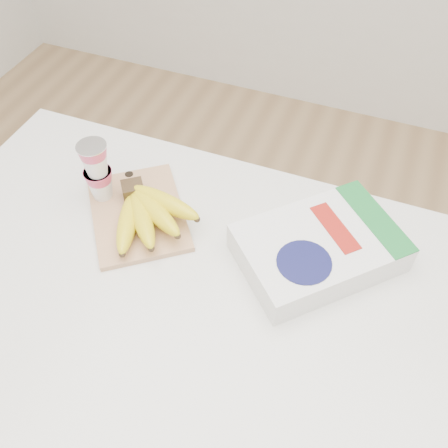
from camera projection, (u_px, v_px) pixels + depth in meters
name	position (u px, v px, depth m)	size (l,w,h in m)	color
room	(153.00, 108.00, 0.67)	(4.00, 4.00, 4.00)	tan
table	(189.00, 382.00, 1.35)	(1.22, 0.81, 0.91)	silver
cutting_board	(138.00, 213.00, 1.13)	(0.20, 0.27, 0.01)	tan
bananas	(147.00, 212.00, 1.08)	(0.22, 0.21, 0.07)	#382816
yogurt_stack	(97.00, 170.00, 1.09)	(0.07, 0.07, 0.15)	white
cereal_box	(319.00, 248.00, 1.03)	(0.38, 0.38, 0.07)	white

